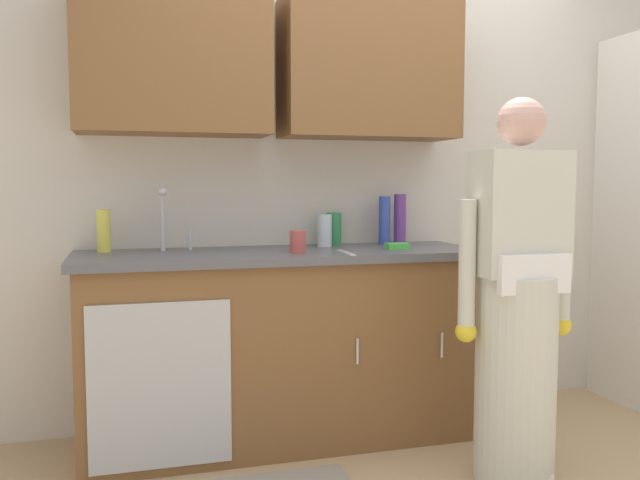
{
  "coord_description": "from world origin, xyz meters",
  "views": [
    {
      "loc": [
        -1.27,
        -2.47,
        1.26
      ],
      "look_at": [
        -0.4,
        0.55,
        1.0
      ],
      "focal_mm": 37.59,
      "sensor_mm": 36.0,
      "label": 1
    }
  ],
  "objects": [
    {
      "name": "kitchen_wall_with_uppers",
      "position": [
        -0.14,
        0.99,
        1.48
      ],
      "size": [
        4.8,
        0.44,
        2.7
      ],
      "color": "beige",
      "rests_on": "ground"
    },
    {
      "name": "counter_cabinet",
      "position": [
        -0.55,
        0.7,
        0.45
      ],
      "size": [
        1.9,
        0.62,
        0.9
      ],
      "color": "brown",
      "rests_on": "ground"
    },
    {
      "name": "countertop",
      "position": [
        -0.55,
        0.7,
        0.92
      ],
      "size": [
        1.96,
        0.66,
        0.04
      ],
      "primitive_type": "cube",
      "color": "#595960",
      "rests_on": "counter_cabinet"
    },
    {
      "name": "sink",
      "position": [
        -1.07,
        0.71,
        0.93
      ],
      "size": [
        0.5,
        0.36,
        0.35
      ],
      "color": "#B7BABF",
      "rests_on": "counter_cabinet"
    },
    {
      "name": "person_at_sink",
      "position": [
        0.31,
        -0.02,
        0.69
      ],
      "size": [
        0.55,
        0.34,
        1.62
      ],
      "color": "white",
      "rests_on": "ground"
    },
    {
      "name": "bottle_soap",
      "position": [
        0.06,
        0.88,
        1.07
      ],
      "size": [
        0.06,
        0.06,
        0.26
      ],
      "primitive_type": "cylinder",
      "color": "#334CB2",
      "rests_on": "countertop"
    },
    {
      "name": "bottle_water_short",
      "position": [
        0.15,
        0.89,
        1.07
      ],
      "size": [
        0.07,
        0.07,
        0.27
      ],
      "primitive_type": "cylinder",
      "color": "#66388C",
      "rests_on": "countertop"
    },
    {
      "name": "bottle_dish_liquid",
      "position": [
        -0.21,
        0.94,
        1.03
      ],
      "size": [
        0.08,
        0.08,
        0.17
      ],
      "primitive_type": "cylinder",
      "color": "#2D8C4C",
      "rests_on": "countertop"
    },
    {
      "name": "bottle_cleaner_spray",
      "position": [
        -1.38,
        0.86,
        1.04
      ],
      "size": [
        0.06,
        0.06,
        0.2
      ],
      "primitive_type": "cylinder",
      "color": "#D8D14C",
      "rests_on": "countertop"
    },
    {
      "name": "bottle_water_tall",
      "position": [
        -0.29,
        0.84,
        1.02
      ],
      "size": [
        0.07,
        0.07,
        0.17
      ],
      "primitive_type": "cylinder",
      "color": "silver",
      "rests_on": "countertop"
    },
    {
      "name": "cup_by_sink",
      "position": [
        -0.5,
        0.57,
        0.99
      ],
      "size": [
        0.08,
        0.08,
        0.1
      ],
      "primitive_type": "cylinder",
      "color": "#B24C47",
      "rests_on": "countertop"
    },
    {
      "name": "knife_on_counter",
      "position": [
        -0.29,
        0.49,
        0.94
      ],
      "size": [
        0.03,
        0.24,
        0.01
      ],
      "primitive_type": "cube",
      "rotation": [
        0.0,
        0.0,
        1.54
      ],
      "color": "silver",
      "rests_on": "countertop"
    },
    {
      "name": "sponge",
      "position": [
        0.02,
        0.61,
        0.96
      ],
      "size": [
        0.11,
        0.07,
        0.03
      ],
      "primitive_type": "cube",
      "color": "#4CBF4C",
      "rests_on": "countertop"
    }
  ]
}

